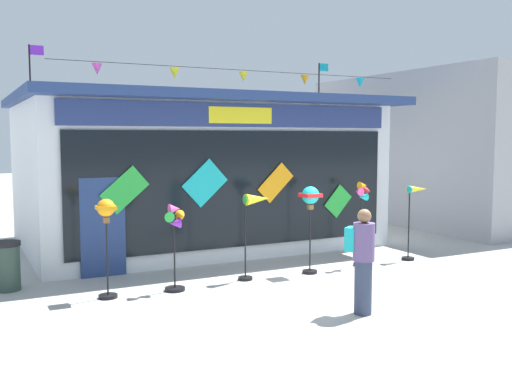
{
  "coord_description": "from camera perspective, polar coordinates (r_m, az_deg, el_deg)",
  "views": [
    {
      "loc": [
        -6.02,
        -8.62,
        2.8
      ],
      "look_at": [
        -0.41,
        2.29,
        1.65
      ],
      "focal_mm": 41.0,
      "sensor_mm": 36.0,
      "label": 1
    }
  ],
  "objects": [
    {
      "name": "wind_spinner_left",
      "position": [
        10.69,
        -7.93,
        -4.02
      ],
      "size": [
        0.45,
        0.37,
        1.61
      ],
      "color": "black",
      "rests_on": "ground_plane"
    },
    {
      "name": "kite_shop_building",
      "position": [
        15.66,
        -6.16,
        2.09
      ],
      "size": [
        8.9,
        6.54,
        4.97
      ],
      "color": "silver",
      "rests_on": "ground_plane"
    },
    {
      "name": "person_near_camera",
      "position": [
        9.42,
        10.34,
        -6.43
      ],
      "size": [
        0.43,
        0.47,
        1.68
      ],
      "rotation": [
        0.0,
        0.0,
        0.59
      ],
      "color": "#333D56",
      "rests_on": "ground_plane"
    },
    {
      "name": "wind_spinner_center_left",
      "position": [
        11.47,
        -0.09,
        -1.92
      ],
      "size": [
        0.69,
        0.29,
        1.7
      ],
      "color": "black",
      "rests_on": "ground_plane"
    },
    {
      "name": "wind_spinner_far_right",
      "position": [
        13.8,
        15.2,
        -1.5
      ],
      "size": [
        0.63,
        0.29,
        1.7
      ],
      "color": "black",
      "rests_on": "ground_plane"
    },
    {
      "name": "trash_bin",
      "position": [
        11.69,
        -23.17,
        -6.63
      ],
      "size": [
        0.52,
        0.52,
        0.9
      ],
      "color": "#2D4238",
      "rests_on": "ground_plane"
    },
    {
      "name": "neighbour_building",
      "position": [
        21.37,
        19.4,
        4.03
      ],
      "size": [
        6.54,
        8.4,
        4.81
      ],
      "primitive_type": "cube",
      "color": "#99999E",
      "rests_on": "ground_plane"
    },
    {
      "name": "wind_spinner_center_right",
      "position": [
        11.97,
        5.33,
        -1.07
      ],
      "size": [
        0.37,
        0.37,
        1.8
      ],
      "color": "black",
      "rests_on": "ground_plane"
    },
    {
      "name": "wind_spinner_right",
      "position": [
        12.82,
        10.34,
        -1.43
      ],
      "size": [
        0.42,
        0.31,
        1.85
      ],
      "color": "black",
      "rests_on": "ground_plane"
    },
    {
      "name": "wind_spinner_far_left",
      "position": [
        10.42,
        -14.4,
        -2.89
      ],
      "size": [
        0.33,
        0.33,
        1.74
      ],
      "color": "black",
      "rests_on": "ground_plane"
    },
    {
      "name": "ground_plane",
      "position": [
        10.88,
        7.57,
        -9.58
      ],
      "size": [
        80.0,
        80.0,
        0.0
      ],
      "primitive_type": "plane",
      "color": "#ADAAA5"
    }
  ]
}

